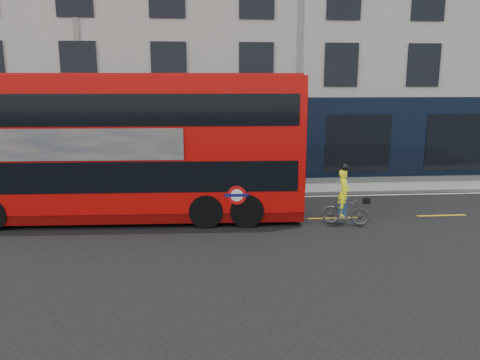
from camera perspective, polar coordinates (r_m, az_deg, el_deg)
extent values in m
plane|color=black|center=(15.52, 12.79, -6.14)|extent=(120.00, 120.00, 0.00)
cube|color=gray|center=(21.57, 7.64, -0.71)|extent=(60.00, 3.00, 0.12)
cube|color=slate|center=(20.15, 8.55, -1.62)|extent=(60.00, 0.12, 0.13)
cube|color=#AFAEA5|center=(27.58, 5.07, 17.62)|extent=(50.00, 10.00, 15.00)
cube|color=black|center=(22.67, 6.98, 4.90)|extent=(50.00, 0.08, 4.00)
cube|color=silver|center=(19.88, 8.74, -1.99)|extent=(58.00, 0.10, 0.01)
cube|color=#C20907|center=(16.60, -14.30, 4.56)|extent=(12.40, 3.23, 4.42)
cube|color=#610403|center=(17.05, -13.89, -3.38)|extent=(12.40, 3.18, 0.34)
cube|color=black|center=(16.74, -14.13, 1.24)|extent=(11.91, 3.26, 1.01)
cube|color=black|center=(16.50, -14.50, 8.51)|extent=(11.91, 3.26, 1.01)
cube|color=#A00D0B|center=(16.48, -14.70, 12.28)|extent=(12.15, 3.11, 0.09)
cube|color=black|center=(16.66, 7.17, 1.46)|extent=(0.13, 2.52, 1.01)
cube|color=black|center=(16.42, 7.37, 8.78)|extent=(0.13, 2.52, 1.01)
cube|color=gray|center=(15.48, -19.42, 4.06)|extent=(6.71, 0.28, 1.01)
cylinder|color=red|center=(15.16, -0.40, -1.87)|extent=(0.63, 0.04, 0.63)
cylinder|color=white|center=(15.15, -0.40, -1.87)|extent=(0.40, 0.03, 0.40)
cube|color=#0C1459|center=(15.15, -0.40, -1.88)|extent=(0.78, 0.05, 0.10)
cylinder|color=black|center=(16.70, 0.55, -2.56)|extent=(1.22, 2.89, 1.12)
cylinder|color=black|center=(16.67, -4.06, -2.61)|extent=(1.22, 2.89, 1.12)
cylinder|color=black|center=(18.21, -26.47, -2.60)|extent=(1.22, 2.89, 1.12)
imported|color=#404344|center=(16.15, 12.74, -3.68)|extent=(1.63, 0.93, 0.94)
imported|color=#E5EE11|center=(16.00, 12.52, -1.51)|extent=(0.54, 0.66, 1.56)
cube|color=black|center=(16.05, 15.16, -2.43)|extent=(0.30, 0.27, 0.20)
cube|color=navy|center=(16.12, 12.44, -3.27)|extent=(0.37, 0.41, 0.63)
sphere|color=black|center=(15.82, 12.66, 1.49)|extent=(0.24, 0.24, 0.24)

